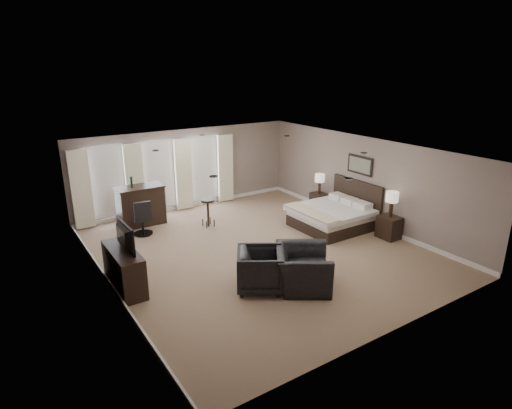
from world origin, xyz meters
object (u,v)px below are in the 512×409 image
nightstand_near (389,227)px  armchair_near (303,262)px  nightstand_far (319,201)px  dresser (124,269)px  armchair_far (260,267)px  bed (329,207)px  lamp_far (320,184)px  bar_counter (141,205)px  tv (122,247)px  bar_stool_right (208,213)px  bar_stool_left (136,211)px  lamp_near (391,204)px  desk_chair (142,217)px

nightstand_near → armchair_near: bearing=-168.0°
nightstand_far → armchair_near: size_ratio=0.43×
dresser → armchair_far: size_ratio=1.56×
bed → nightstand_near: bearing=-58.5°
lamp_far → bar_counter: (-5.33, 1.86, -0.28)m
dresser → bar_counter: bar_counter is taller
lamp_far → dresser: bearing=-166.3°
lamp_far → armchair_near: bearing=-135.0°
tv → bar_stool_right: bearing=-54.0°
bar_stool_left → bar_counter: bearing=-61.5°
tv → armchair_near: armchair_near is taller
bed → bar_counter: (-4.44, 3.31, -0.05)m
lamp_far → bar_stool_left: lamp_far is taller
lamp_near → bar_stool_left: (-5.43, 4.95, -0.58)m
armchair_far → lamp_far: bearing=-21.8°
nightstand_near → lamp_near: (0.00, 0.00, 0.66)m
lamp_far → nightstand_far: bearing=0.0°
bar_counter → bar_stool_right: bar_counter is taller
armchair_far → desk_chair: 4.47m
lamp_near → armchair_far: 4.55m
dresser → desk_chair: desk_chair is taller
armchair_far → desk_chair: (-1.07, 4.34, 0.02)m
nightstand_far → bar_stool_right: 3.80m
tv → bed: bearing=-87.8°
bed → lamp_far: 1.72m
tv → armchair_far: bearing=-123.5°
lamp_far → bar_stool_left: size_ratio=0.81×
bar_counter → bar_stool_right: 2.02m
bed → lamp_near: bearing=-58.5°
bar_counter → bar_stool_right: bearing=-38.2°
armchair_near → bar_counter: bearing=50.4°
bed → lamp_far: bearing=58.5°
lamp_far → desk_chair: lamp_far is taller
armchair_near → armchair_far: armchair_near is taller
dresser → bed: bearing=2.2°
bar_stool_right → desk_chair: desk_chair is taller
nightstand_near → bar_counter: size_ratio=0.46×
tv → bar_stool_right: (3.17, 2.30, -0.54)m
lamp_far → bar_counter: bearing=160.7°
armchair_far → bar_stool_left: armchair_far is taller
tv → armchair_far: 2.93m
lamp_near → dresser: (-6.92, 1.22, -0.53)m
bed → desk_chair: size_ratio=1.96×
armchair_near → bar_stool_right: (-0.05, 4.31, -0.15)m
dresser → desk_chair: 3.06m
dresser → armchair_near: armchair_near is taller
bed → lamp_near: 1.73m
lamp_far → tv: 7.12m
nightstand_near → bar_stool_left: bearing=137.6°
nightstand_far → desk_chair: bearing=169.2°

